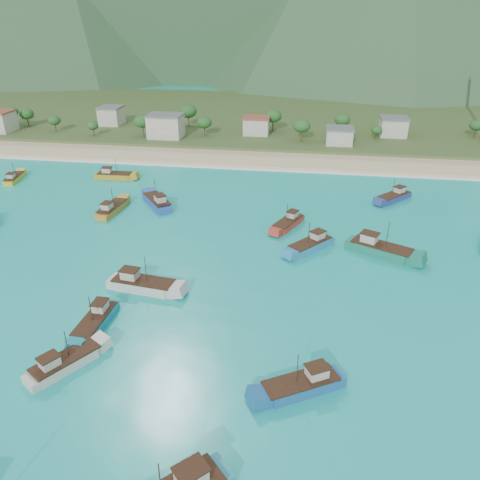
# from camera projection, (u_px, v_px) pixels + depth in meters

# --- Properties ---
(ground) EXTENTS (600.00, 600.00, 0.00)m
(ground) POSITION_uv_depth(u_px,v_px,m) (200.00, 307.00, 72.04)
(ground) COLOR #0D8C97
(ground) RESTS_ON ground
(beach) EXTENTS (400.00, 18.00, 1.20)m
(beach) POSITION_uv_depth(u_px,v_px,m) (259.00, 160.00, 141.93)
(beach) COLOR beige
(beach) RESTS_ON ground
(land) EXTENTS (400.00, 110.00, 2.40)m
(land) POSITION_uv_depth(u_px,v_px,m) (275.00, 118.00, 195.91)
(land) COLOR #385123
(land) RESTS_ON ground
(surf_line) EXTENTS (400.00, 2.50, 0.08)m
(surf_line) POSITION_uv_depth(u_px,v_px,m) (255.00, 169.00, 133.53)
(surf_line) COLOR white
(surf_line) RESTS_ON ground
(village) EXTENTS (207.84, 25.01, 7.26)m
(village) POSITION_uv_depth(u_px,v_px,m) (268.00, 128.00, 159.55)
(village) COLOR beige
(village) RESTS_ON ground
(vegetation) EXTENTS (279.78, 25.77, 8.25)m
(vegetation) POSITION_uv_depth(u_px,v_px,m) (260.00, 125.00, 161.66)
(vegetation) COLOR #235623
(vegetation) RESTS_ON ground
(boat_0) EXTENTS (10.22, 3.36, 5.98)m
(boat_0) POSITION_uv_depth(u_px,v_px,m) (114.00, 176.00, 125.98)
(boat_0) COLOR #B0871F
(boat_0) RESTS_ON ground
(boat_1) EXTENTS (6.62, 9.95, 5.70)m
(boat_1) POSITION_uv_depth(u_px,v_px,m) (288.00, 224.00, 98.35)
(boat_1) COLOR #B43222
(boat_1) RESTS_ON ground
(boat_3) EXTENTS (7.76, 9.77, 5.78)m
(boat_3) POSITION_uv_depth(u_px,v_px,m) (65.00, 364.00, 59.64)
(boat_3) COLOR beige
(boat_3) RESTS_ON ground
(boat_4) EXTENTS (9.38, 10.85, 6.58)m
(boat_4) POSITION_uv_depth(u_px,v_px,m) (158.00, 203.00, 108.51)
(boat_4) COLOR #264DA9
(boat_4) RESTS_ON ground
(boat_7) EXTENTS (9.06, 9.97, 6.16)m
(boat_7) POSITION_uv_depth(u_px,v_px,m) (311.00, 245.00, 89.16)
(boat_7) COLOR teal
(boat_7) RESTS_ON ground
(boat_9) EXTENTS (11.66, 4.80, 6.69)m
(boat_9) POSITION_uv_depth(u_px,v_px,m) (142.00, 285.00, 76.23)
(boat_9) COLOR beige
(boat_9) RESTS_ON ground
(boat_13) EXTENTS (12.71, 8.80, 7.32)m
(boat_13) POSITION_uv_depth(u_px,v_px,m) (380.00, 250.00, 87.06)
(boat_13) COLOR #17705A
(boat_13) RESTS_ON ground
(boat_15) EXTENTS (10.54, 7.82, 6.14)m
(boat_15) POSITION_uv_depth(u_px,v_px,m) (302.00, 386.00, 56.08)
(boat_15) COLOR #1A5791
(boat_15) RESTS_ON ground
(boat_16) EXTENTS (3.35, 10.02, 5.85)m
(boat_16) POSITION_uv_depth(u_px,v_px,m) (96.00, 322.00, 67.55)
(boat_16) COLOR teal
(boat_16) RESTS_ON ground
(boat_17) EXTENTS (3.95, 10.44, 6.03)m
(boat_17) POSITION_uv_depth(u_px,v_px,m) (112.00, 209.00, 105.09)
(boat_17) COLOR #B37D27
(boat_17) RESTS_ON ground
(boat_19) EXTENTS (4.25, 9.15, 5.21)m
(boat_19) POSITION_uv_depth(u_px,v_px,m) (14.00, 179.00, 124.41)
(boat_19) COLOR gold
(boat_19) RESTS_ON ground
(boat_20) EXTENTS (9.11, 9.41, 5.97)m
(boat_20) POSITION_uv_depth(u_px,v_px,m) (394.00, 197.00, 111.78)
(boat_20) COLOR navy
(boat_20) RESTS_ON ground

